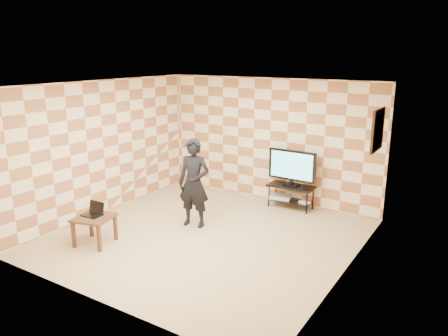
{
  "coord_description": "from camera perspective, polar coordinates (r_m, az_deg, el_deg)",
  "views": [
    {
      "loc": [
        4.15,
        -5.99,
        3.22
      ],
      "look_at": [
        0.0,
        0.6,
        1.15
      ],
      "focal_mm": 35.0,
      "sensor_mm": 36.0,
      "label": 1
    }
  ],
  "objects": [
    {
      "name": "wall_front",
      "position": [
        5.74,
        -16.8,
        -4.81
      ],
      "size": [
        5.0,
        0.02,
        2.7
      ],
      "primitive_type": "cube",
      "color": "beige",
      "rests_on": "ground"
    },
    {
      "name": "ceiling",
      "position": [
        7.3,
        -2.55,
        10.79
      ],
      "size": [
        5.0,
        5.0,
        0.02
      ],
      "primitive_type": "cube",
      "color": "white",
      "rests_on": "wall_back"
    },
    {
      "name": "tv",
      "position": [
        9.2,
        8.87,
        0.24
      ],
      "size": [
        1.05,
        0.21,
        0.76
      ],
      "color": "black",
      "rests_on": "tv_stand"
    },
    {
      "name": "tv_stand",
      "position": [
        9.36,
        8.74,
        -3.05
      ],
      "size": [
        0.98,
        0.44,
        0.5
      ],
      "color": "black",
      "rests_on": "floor"
    },
    {
      "name": "wall_left",
      "position": [
        9.14,
        -15.46,
        2.54
      ],
      "size": [
        0.02,
        5.0,
        2.7
      ],
      "primitive_type": "cube",
      "color": "beige",
      "rests_on": "ground"
    },
    {
      "name": "dvd_player",
      "position": [
        9.48,
        7.4,
        -3.77
      ],
      "size": [
        0.49,
        0.39,
        0.07
      ],
      "primitive_type": "cube",
      "rotation": [
        0.0,
        0.0,
        0.2
      ],
      "color": "#ACACAE",
      "rests_on": "tv_stand"
    },
    {
      "name": "person",
      "position": [
        8.2,
        -3.95,
        -1.98
      ],
      "size": [
        0.68,
        0.52,
        1.69
      ],
      "primitive_type": "imported",
      "rotation": [
        0.0,
        0.0,
        0.2
      ],
      "color": "black",
      "rests_on": "floor"
    },
    {
      "name": "wall_back",
      "position": [
        9.63,
        6.05,
        3.61
      ],
      "size": [
        5.0,
        0.02,
        2.7
      ],
      "primitive_type": "cube",
      "color": "beige",
      "rests_on": "ground"
    },
    {
      "name": "floor",
      "position": [
        7.97,
        -2.33,
        -8.97
      ],
      "size": [
        5.0,
        5.0,
        0.0
      ],
      "primitive_type": "plane",
      "color": "tan",
      "rests_on": "ground"
    },
    {
      "name": "wall_right",
      "position": [
        6.49,
        16.08,
        -2.47
      ],
      "size": [
        0.02,
        5.0,
        2.7
      ],
      "primitive_type": "cube",
      "color": "beige",
      "rests_on": "ground"
    },
    {
      "name": "game_console",
      "position": [
        9.27,
        10.5,
        -4.42
      ],
      "size": [
        0.24,
        0.2,
        0.05
      ],
      "primitive_type": "cube",
      "rotation": [
        0.0,
        0.0,
        -0.25
      ],
      "color": "silver",
      "rests_on": "tv_stand"
    },
    {
      "name": "side_table",
      "position": [
        7.86,
        -16.6,
        -6.69
      ],
      "size": [
        0.72,
        0.72,
        0.5
      ],
      "color": "#3D2319",
      "rests_on": "floor"
    },
    {
      "name": "laptop",
      "position": [
        7.9,
        -16.64,
        -5.53
      ],
      "size": [
        0.34,
        0.27,
        0.22
      ],
      "color": "black",
      "rests_on": "side_table"
    },
    {
      "name": "wall_art",
      "position": [
        7.83,
        19.44,
        4.7
      ],
      "size": [
        0.04,
        0.72,
        0.72
      ],
      "color": "black",
      "rests_on": "wall_right"
    }
  ]
}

